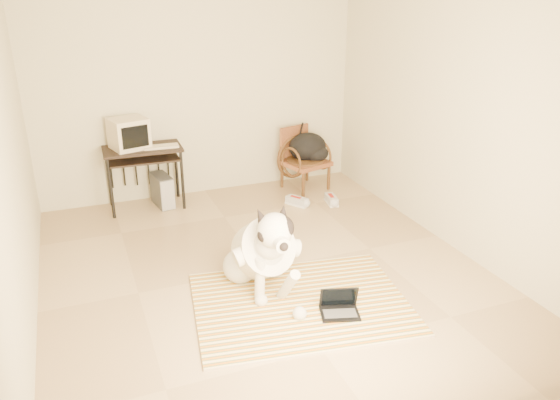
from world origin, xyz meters
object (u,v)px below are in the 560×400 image
pc_tower (162,190)px  backpack (309,148)px  crt_monitor (129,133)px  rattan_chair (303,158)px  laptop (339,307)px  dog (263,252)px  computer_desk (143,157)px

pc_tower → backpack: backpack is taller
crt_monitor → rattan_chair: crt_monitor is taller
laptop → pc_tower: size_ratio=0.85×
laptop → crt_monitor: size_ratio=0.77×
crt_monitor → dog: bearing=-71.2°
dog → pc_tower: 2.34m
crt_monitor → backpack: crt_monitor is taller
dog → rattan_chair: dog is taller
laptop → crt_monitor: crt_monitor is taller
laptop → rattan_chair: rattan_chair is taller
laptop → crt_monitor: bearing=112.9°
laptop → pc_tower: 3.04m
pc_tower → rattan_chair: 1.85m
dog → crt_monitor: crt_monitor is taller
pc_tower → rattan_chair: size_ratio=0.54×
rattan_chair → backpack: size_ratio=1.61×
crt_monitor → pc_tower: (0.32, -0.05, -0.73)m
crt_monitor → backpack: bearing=-3.0°
backpack → rattan_chair: bearing=176.6°
laptop → pc_tower: bearing=107.8°
rattan_chair → laptop: bearing=-107.9°
dog → backpack: (1.44, 2.22, 0.16)m
computer_desk → rattan_chair: bearing=-1.9°
dog → rattan_chair: (1.36, 2.23, 0.03)m
computer_desk → backpack: size_ratio=1.84×
crt_monitor → pc_tower: 0.80m
dog → computer_desk: dog is taller
pc_tower → rattan_chair: rattan_chair is taller
crt_monitor → computer_desk: bearing=-18.3°
laptop → backpack: bearing=70.6°
dog → computer_desk: bearing=106.2°
dog → pc_tower: (-0.48, 2.29, -0.18)m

